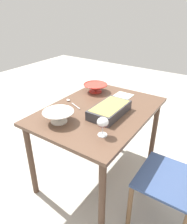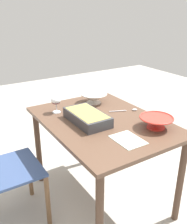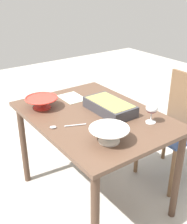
{
  "view_description": "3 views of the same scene",
  "coord_description": "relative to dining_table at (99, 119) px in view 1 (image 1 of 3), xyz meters",
  "views": [
    {
      "loc": [
        -1.38,
        -0.88,
        1.58
      ],
      "look_at": [
        -0.13,
        -0.03,
        0.79
      ],
      "focal_mm": 33.75,
      "sensor_mm": 36.0,
      "label": 1
    },
    {
      "loc": [
        1.49,
        -1.02,
        1.57
      ],
      "look_at": [
        -0.12,
        -0.01,
        0.78
      ],
      "focal_mm": 40.96,
      "sensor_mm": 36.0,
      "label": 2
    },
    {
      "loc": [
        -1.49,
        1.07,
        1.63
      ],
      "look_at": [
        -0.04,
        0.03,
        0.79
      ],
      "focal_mm": 45.45,
      "sensor_mm": 36.0,
      "label": 3
    }
  ],
  "objects": [
    {
      "name": "serving_spoon",
      "position": [
        -0.03,
        0.29,
        0.1
      ],
      "size": [
        0.11,
        0.23,
        0.01
      ],
      "color": "silver",
      "rests_on": "dining_table"
    },
    {
      "name": "ground_plane",
      "position": [
        0.0,
        0.0,
        -0.66
      ],
      "size": [
        8.0,
        8.0,
        0.0
      ],
      "primitive_type": "plane",
      "color": "#B2ADA3"
    },
    {
      "name": "dining_table",
      "position": [
        0.0,
        0.0,
        0.0
      ],
      "size": [
        1.14,
        0.83,
        0.75
      ],
      "color": "brown",
      "rests_on": "ground_plane"
    },
    {
      "name": "casserole_dish",
      "position": [
        -0.03,
        -0.12,
        0.14
      ],
      "size": [
        0.39,
        0.21,
        0.08
      ],
      "color": "#38383D",
      "rests_on": "dining_table"
    },
    {
      "name": "mixing_bowl",
      "position": [
        0.32,
        0.25,
        0.14
      ],
      "size": [
        0.25,
        0.25,
        0.09
      ],
      "color": "red",
      "rests_on": "dining_table"
    },
    {
      "name": "wine_glass",
      "position": [
        -0.33,
        -0.24,
        0.19
      ],
      "size": [
        0.08,
        0.08,
        0.14
      ],
      "color": "white",
      "rests_on": "dining_table"
    },
    {
      "name": "napkin",
      "position": [
        0.36,
        -0.04,
        0.1
      ],
      "size": [
        0.22,
        0.17,
        0.0
      ],
      "primitive_type": "cube",
      "rotation": [
        0.0,
        0.0,
        -0.01
      ],
      "color": "#B2CCB7",
      "rests_on": "dining_table"
    },
    {
      "name": "small_bowl",
      "position": [
        -0.35,
        0.14,
        0.15
      ],
      "size": [
        0.24,
        0.24,
        0.09
      ],
      "color": "white",
      "rests_on": "dining_table"
    },
    {
      "name": "chair",
      "position": [
        -0.16,
        -0.78,
        -0.14
      ],
      "size": [
        0.44,
        0.41,
        0.93
      ],
      "color": "#334772",
      "rests_on": "ground_plane"
    }
  ]
}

